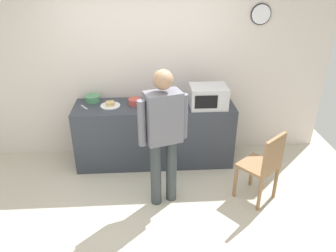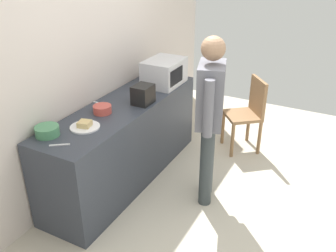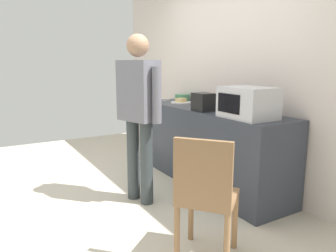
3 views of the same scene
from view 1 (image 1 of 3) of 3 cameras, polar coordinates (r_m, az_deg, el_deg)
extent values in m
plane|color=beige|center=(4.07, -3.42, -15.20)|extent=(6.00, 6.00, 0.00)
cube|color=silver|center=(4.84, -4.04, 9.65)|extent=(5.40, 0.10, 2.60)
cylinder|color=white|center=(4.87, 15.76, 18.09)|extent=(0.26, 0.03, 0.26)
cylinder|color=black|center=(4.87, 15.75, 18.10)|extent=(0.28, 0.02, 0.28)
cube|color=#333842|center=(4.82, -2.30, -1.33)|extent=(2.24, 0.62, 0.91)
cube|color=silver|center=(4.54, 6.97, 5.08)|extent=(0.50, 0.38, 0.30)
cube|color=black|center=(4.36, 6.63, 4.13)|extent=(0.30, 0.01, 0.18)
cylinder|color=white|center=(4.65, -9.93, 3.48)|extent=(0.27, 0.27, 0.01)
cube|color=#D5B574|center=(4.64, -9.96, 3.85)|extent=(0.13, 0.13, 0.05)
cylinder|color=#C64C42|center=(4.66, -5.74, 4.24)|extent=(0.18, 0.18, 0.08)
cylinder|color=#4C8E60|center=(4.85, -12.93, 4.66)|extent=(0.21, 0.21, 0.09)
cube|color=black|center=(4.42, -0.74, 3.95)|extent=(0.22, 0.18, 0.20)
cube|color=silver|center=(4.83, -3.60, 4.69)|extent=(0.03, 0.17, 0.01)
cube|color=silver|center=(4.69, -14.30, 3.18)|extent=(0.11, 0.15, 0.01)
cylinder|color=#353D3F|center=(4.05, 0.57, -7.62)|extent=(0.13, 0.13, 0.86)
cylinder|color=#353D3F|center=(4.00, -2.12, -8.21)|extent=(0.13, 0.13, 0.86)
cube|color=slate|center=(3.66, -0.83, 1.51)|extent=(0.45, 0.35, 0.60)
cylinder|color=slate|center=(3.76, 2.74, 1.69)|extent=(0.09, 0.09, 0.54)
cylinder|color=slate|center=(3.60, -4.55, 0.45)|extent=(0.09, 0.09, 0.54)
sphere|color=#A37A5B|center=(3.49, -0.88, 8.02)|extent=(0.22, 0.22, 0.22)
cylinder|color=olive|center=(4.55, 14.25, -7.48)|extent=(0.04, 0.04, 0.45)
cylinder|color=olive|center=(4.30, 11.56, -9.39)|extent=(0.04, 0.04, 0.45)
cylinder|color=olive|center=(4.41, 18.10, -9.26)|extent=(0.04, 0.04, 0.45)
cylinder|color=olive|center=(4.15, 15.56, -11.37)|extent=(0.04, 0.04, 0.45)
cube|color=olive|center=(4.21, 15.26, -6.64)|extent=(0.56, 0.56, 0.04)
cube|color=olive|center=(4.01, 17.82, -4.68)|extent=(0.33, 0.28, 0.45)
camera|label=2|loc=(3.60, -57.73, 10.38)|focal=39.74mm
camera|label=3|loc=(3.85, 49.73, -2.93)|focal=34.37mm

